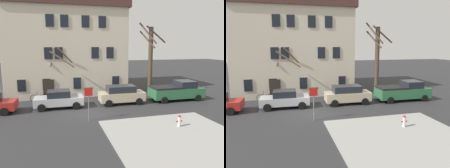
# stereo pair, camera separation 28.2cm
# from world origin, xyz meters

# --- Properties ---
(ground_plane) EXTENTS (120.00, 120.00, 0.00)m
(ground_plane) POSITION_xyz_m (0.00, 0.00, 0.00)
(ground_plane) COLOR #2D2D30
(sidewalk_slab) EXTENTS (8.08, 7.77, 0.12)m
(sidewalk_slab) POSITION_xyz_m (4.56, -6.38, 0.06)
(sidewalk_slab) COLOR #999993
(sidewalk_slab) RESTS_ON ground_plane
(building_main) EXTENTS (13.55, 9.36, 11.21)m
(building_main) POSITION_xyz_m (-0.90, 10.03, 5.67)
(building_main) COLOR beige
(building_main) RESTS_ON ground_plane
(tree_bare_near) EXTENTS (2.49, 2.66, 6.08)m
(tree_bare_near) POSITION_xyz_m (-1.62, 5.92, 2.95)
(tree_bare_near) COLOR brown
(tree_bare_near) RESTS_ON ground_plane
(tree_bare_mid) EXTENTS (2.82, 1.80, 8.13)m
(tree_bare_mid) POSITION_xyz_m (8.50, 6.02, 4.18)
(tree_bare_mid) COLOR #4C3D2D
(tree_bare_mid) RESTS_ON ground_plane
(car_silver_sedan) EXTENTS (4.34, 2.16, 1.60)m
(car_silver_sedan) POSITION_xyz_m (-2.16, 2.21, 0.81)
(car_silver_sedan) COLOR #B7BABF
(car_silver_sedan) RESTS_ON ground_plane
(car_beige_wagon) EXTENTS (4.36, 2.02, 1.78)m
(car_beige_wagon) POSITION_xyz_m (3.70, 2.05, 0.92)
(car_beige_wagon) COLOR #C6B793
(car_beige_wagon) RESTS_ON ground_plane
(pickup_truck_green) EXTENTS (5.52, 2.36, 1.98)m
(pickup_truck_green) POSITION_xyz_m (9.66, 1.96, 0.96)
(pickup_truck_green) COLOR #2D6B42
(pickup_truck_green) RESTS_ON ground_plane
(fire_hydrant) EXTENTS (0.42, 0.22, 0.81)m
(fire_hydrant) POSITION_xyz_m (5.59, -4.97, 0.54)
(fire_hydrant) COLOR silver
(fire_hydrant) RESTS_ON sidewalk_slab
(street_sign_pole) EXTENTS (0.76, 0.07, 2.55)m
(street_sign_pole) POSITION_xyz_m (-0.11, -1.90, 1.80)
(street_sign_pole) COLOR slate
(street_sign_pole) RESTS_ON ground_plane
(bicycle_leaning) EXTENTS (1.75, 0.21, 1.03)m
(bicycle_leaning) POSITION_xyz_m (-4.05, 5.17, 0.37)
(bicycle_leaning) COLOR black
(bicycle_leaning) RESTS_ON ground_plane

